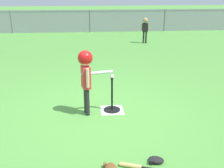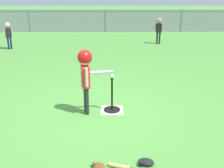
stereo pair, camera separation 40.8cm
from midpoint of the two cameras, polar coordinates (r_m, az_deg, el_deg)
The scene contains 10 objects.
ground_plane at distance 5.26m, azimuth -5.22°, elevation -6.23°, with size 60.00×60.00×0.00m, color #51933D.
home_plate at distance 5.37m, azimuth -2.18°, elevation -5.52°, with size 0.44×0.44×0.01m, color white.
batting_tee at distance 5.33m, azimuth -2.20°, elevation -4.53°, with size 0.32×0.32×0.67m.
baseball_on_tee at distance 5.11m, azimuth -2.29°, elevation 1.59°, with size 0.07×0.07×0.07m, color white.
batter_child at distance 4.96m, azimuth -7.84°, elevation 2.98°, with size 0.64×0.35×1.24m.
fielder_deep_center at distance 11.69m, azimuth 5.97°, elevation 11.83°, with size 0.31×0.21×1.07m.
spare_bat_wood at distance 3.80m, azimuth 1.72°, elevation -16.96°, with size 0.59×0.25×0.06m.
glove_by_plate at distance 3.92m, azimuth 6.15°, elevation -15.66°, with size 0.26×0.22×0.07m.
glove_tossed_aside at distance 3.77m, azimuth -3.59°, elevation -17.26°, with size 0.17×0.22×0.07m.
outfield_fence at distance 14.63m, azimuth -5.46°, elevation 13.18°, with size 16.06×0.06×1.15m.
Camera 1 is at (-0.15, -4.71, 2.31)m, focal length 43.54 mm.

